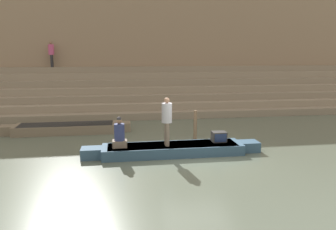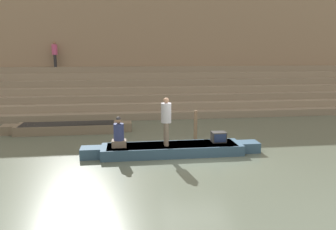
% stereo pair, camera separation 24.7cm
% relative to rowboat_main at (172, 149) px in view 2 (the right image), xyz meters
% --- Properties ---
extents(ground_plane, '(120.00, 120.00, 0.00)m').
position_rel_rowboat_main_xyz_m(ground_plane, '(0.85, -0.50, -0.21)').
color(ground_plane, '#566051').
extents(ghat_steps, '(36.00, 5.30, 2.83)m').
position_rel_rowboat_main_xyz_m(ghat_steps, '(0.85, 9.93, 0.81)').
color(ghat_steps, gray).
rests_on(ghat_steps, ground).
extents(back_wall, '(34.20, 1.28, 8.33)m').
position_rel_rowboat_main_xyz_m(back_wall, '(0.85, 12.42, 3.93)').
color(back_wall, '#937A60').
rests_on(back_wall, ground).
extents(rowboat_main, '(6.71, 1.31, 0.38)m').
position_rel_rowboat_main_xyz_m(rowboat_main, '(0.00, 0.00, 0.00)').
color(rowboat_main, '#33516B').
rests_on(rowboat_main, ground).
extents(person_standing, '(0.37, 0.37, 1.78)m').
position_rel_rowboat_main_xyz_m(person_standing, '(-0.23, -0.06, 1.20)').
color(person_standing, '#756656').
rests_on(person_standing, rowboat_main).
extents(person_rowing, '(0.52, 0.41, 1.12)m').
position_rel_rowboat_main_xyz_m(person_rowing, '(-1.96, -0.03, 0.62)').
color(person_rowing, '#756656').
rests_on(person_rowing, rowboat_main).
extents(tv_set, '(0.54, 0.43, 0.39)m').
position_rel_rowboat_main_xyz_m(tv_set, '(1.82, 0.13, 0.37)').
color(tv_set, '#2D2D2D').
rests_on(tv_set, rowboat_main).
extents(moored_boat_shore, '(6.07, 1.28, 0.42)m').
position_rel_rowboat_main_xyz_m(moored_boat_shore, '(-4.46, 4.15, 0.02)').
color(moored_boat_shore, '#756651').
rests_on(moored_boat_shore, ground).
extents(mooring_post, '(0.15, 0.15, 1.35)m').
position_rel_rowboat_main_xyz_m(mooring_post, '(1.25, 1.68, 0.47)').
color(mooring_post, brown).
rests_on(mooring_post, ground).
extents(person_on_steps, '(0.36, 0.36, 1.68)m').
position_rel_rowboat_main_xyz_m(person_on_steps, '(-6.30, 11.44, 3.59)').
color(person_on_steps, '#28282D').
rests_on(person_on_steps, ghat_steps).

